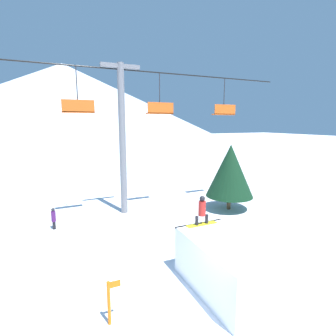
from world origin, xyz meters
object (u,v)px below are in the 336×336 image
object	(u,v)px
trail_marker	(109,301)
snowboarder	(202,211)
pine_tree_near	(230,171)
distant_skier	(54,218)
snow_ramp	(226,266)

from	to	relation	value
trail_marker	snowboarder	bearing A→B (deg)	21.14
pine_tree_near	distant_skier	bearing A→B (deg)	173.58
snowboarder	pine_tree_near	bearing A→B (deg)	44.33
snowboarder	pine_tree_near	distance (m)	7.79
snow_ramp	distant_skier	size ratio (longest dim) A/B	3.07
trail_marker	distant_skier	distance (m)	8.36
pine_tree_near	distant_skier	distance (m)	11.23
snow_ramp	trail_marker	world-z (taller)	snow_ramp
snowboarder	pine_tree_near	world-z (taller)	pine_tree_near
snowboarder	distant_skier	distance (m)	8.77
snowboarder	distant_skier	xyz separation A→B (m)	(-5.41, 6.68, -1.73)
snow_ramp	snowboarder	xyz separation A→B (m)	(0.01, 1.65, 1.49)
pine_tree_near	trail_marker	size ratio (longest dim) A/B	3.26
trail_marker	distant_skier	size ratio (longest dim) A/B	1.11
snowboarder	pine_tree_near	size ratio (longest dim) A/B	0.30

